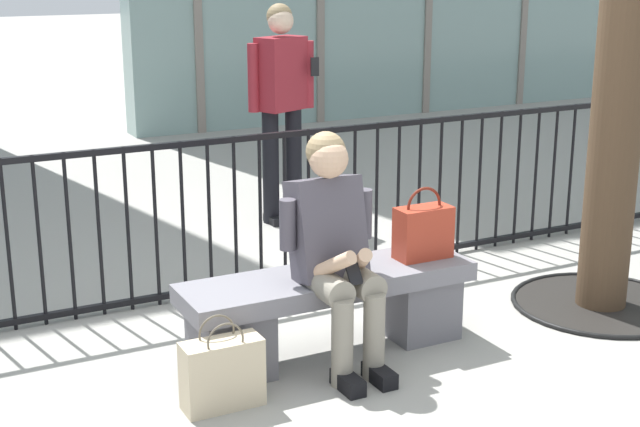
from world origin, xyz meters
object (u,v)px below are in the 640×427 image
at_px(stone_bench, 329,305).
at_px(shopping_bag, 222,373).
at_px(handbag_on_bench, 423,231).
at_px(bystander_at_railing, 281,97).
at_px(seated_person_with_phone, 335,244).

relative_size(stone_bench, shopping_bag, 3.59).
height_order(stone_bench, handbag_on_bench, handbag_on_bench).
height_order(handbag_on_bench, shopping_bag, handbag_on_bench).
height_order(shopping_bag, bystander_at_railing, bystander_at_railing).
distance_m(stone_bench, seated_person_with_phone, 0.40).
relative_size(seated_person_with_phone, shopping_bag, 2.72).
distance_m(handbag_on_bench, shopping_bag, 1.41).
relative_size(stone_bench, bystander_at_railing, 0.94).
height_order(stone_bench, bystander_at_railing, bystander_at_railing).
distance_m(seated_person_with_phone, shopping_bag, 0.86).
bearing_deg(shopping_bag, handbag_on_bench, 13.24).
bearing_deg(seated_person_with_phone, stone_bench, 75.29).
distance_m(stone_bench, handbag_on_bench, 0.67).
relative_size(stone_bench, seated_person_with_phone, 1.32).
relative_size(stone_bench, handbag_on_bench, 3.98).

